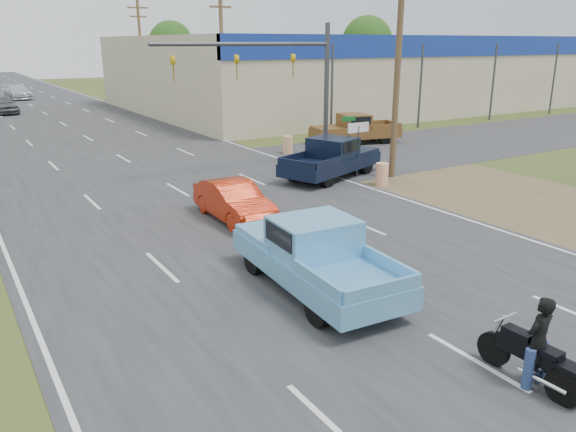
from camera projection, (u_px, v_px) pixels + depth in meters
ground at (476, 362)px, 11.15m from camera, size 200.00×200.00×0.00m
main_road at (63, 124)px, 43.54m from camera, size 15.00×180.00×0.02m
cross_road at (162, 181)px, 25.72m from camera, size 120.00×10.00×0.02m
dirt_verge at (463, 186)px, 24.82m from camera, size 8.00×18.00×0.01m
big_box_store at (380, 70)px, 58.71m from camera, size 50.00×28.10×6.60m
utility_pole_1 at (398, 60)px, 24.91m from camera, size 2.00×0.28×10.00m
utility_pole_2 at (222, 54)px, 39.49m from camera, size 2.00×0.28×10.00m
utility_pole_3 at (141, 50)px, 54.06m from camera, size 2.00×0.28×10.00m
tree_3 at (367, 41)px, 93.85m from camera, size 8.40×8.40×10.40m
tree_5 at (171, 43)px, 101.52m from camera, size 7.98×7.98×9.88m
barrel_0 at (382, 174)px, 24.77m from camera, size 0.56×0.56×1.00m
barrel_1 at (288, 145)px, 31.86m from camera, size 0.56×0.56×1.00m
lane_sign at (358, 136)px, 26.08m from camera, size 1.20×0.08×2.52m
street_name_sign at (348, 137)px, 27.68m from camera, size 0.80×0.08×2.61m
signal_mast at (281, 71)px, 26.44m from camera, size 9.12×0.40×7.00m
red_convertible at (234, 201)px, 19.88m from camera, size 1.52×4.20×1.38m
motorcycle at (538, 363)px, 10.20m from camera, size 0.68×2.20×1.11m
rider at (538, 345)px, 10.14m from camera, size 0.63×0.43×1.69m
blue_pickup at (313, 253)px, 14.28m from camera, size 2.54×5.77×1.87m
navy_pickup at (333, 157)px, 26.21m from camera, size 5.99×3.96×1.85m
brown_pickup at (353, 129)px, 34.98m from camera, size 5.83×3.31×1.82m
distant_car_grey at (3, 105)px, 49.60m from camera, size 2.38×4.85×1.59m
distant_car_silver at (18, 92)px, 62.34m from camera, size 2.63×5.48×1.54m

